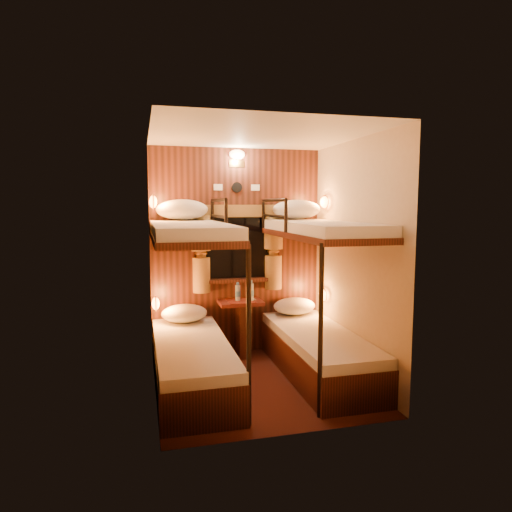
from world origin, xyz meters
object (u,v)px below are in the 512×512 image
object	(u,v)px
bunk_left	(192,330)
bunk_right	(318,322)
bottle_left	(238,293)
table	(240,321)
bottle_right	(251,292)

from	to	relation	value
bunk_left	bunk_right	distance (m)	1.30
bunk_left	bottle_left	world-z (taller)	bunk_left
bunk_left	bottle_left	bearing A→B (deg)	51.77
table	bottle_left	bearing A→B (deg)	171.38
bunk_left	table	bearing A→B (deg)	50.33
bunk_right	bottle_left	bearing A→B (deg)	130.75
bunk_right	bottle_right	distance (m)	0.94
bottle_right	bunk_right	bearing A→B (deg)	-54.67
bunk_left	table	size ratio (longest dim) A/B	2.90
bunk_left	bottle_right	xyz separation A→B (m)	(0.76, 0.75, 0.19)
bunk_right	bottle_right	world-z (taller)	bunk_right
bunk_right	bottle_left	distance (m)	1.05
table	bunk_left	bearing A→B (deg)	-129.67
table	bottle_right	distance (m)	0.36
table	bunk_right	bearing A→B (deg)	-50.33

